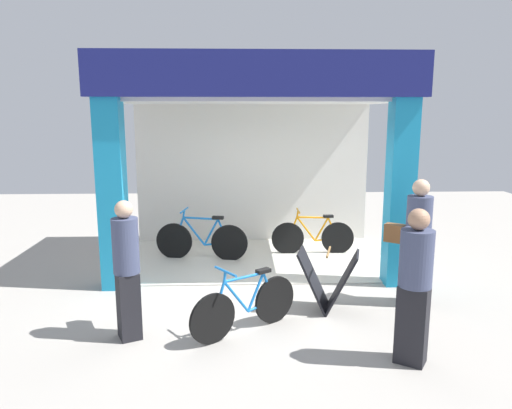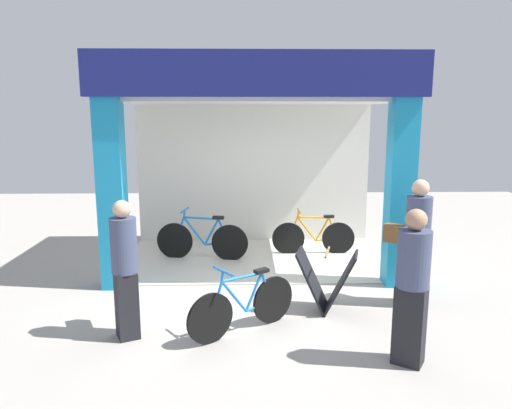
# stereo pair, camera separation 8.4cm
# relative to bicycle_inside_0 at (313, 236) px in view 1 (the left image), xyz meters

# --- Properties ---
(ground_plane) EXTENTS (17.43, 17.43, 0.00)m
(ground_plane) POSITION_rel_bicycle_inside_0_xyz_m (-1.11, -1.64, -0.34)
(ground_plane) COLOR #9E9991
(ground_plane) RESTS_ON ground
(shop_facade) EXTENTS (4.91, 3.03, 3.51)m
(shop_facade) POSITION_rel_bicycle_inside_0_xyz_m (-1.11, -0.23, 1.54)
(shop_facade) COLOR beige
(shop_facade) RESTS_ON ground
(bicycle_inside_0) EXTENTS (1.56, 0.43, 0.86)m
(bicycle_inside_0) POSITION_rel_bicycle_inside_0_xyz_m (0.00, 0.00, 0.00)
(bicycle_inside_0) COLOR black
(bicycle_inside_0) RESTS_ON ground
(bicycle_inside_1) EXTENTS (1.68, 0.46, 0.93)m
(bicycle_inside_1) POSITION_rel_bicycle_inside_0_xyz_m (-2.07, -0.28, 0.03)
(bicycle_inside_1) COLOR black
(bicycle_inside_1) RESTS_ON ground
(bicycle_parked_0) EXTENTS (1.28, 0.94, 0.85)m
(bicycle_parked_0) POSITION_rel_bicycle_inside_0_xyz_m (-1.32, -3.26, -0.00)
(bicycle_parked_0) COLOR black
(bicycle_parked_0) RESTS_ON ground
(sandwich_board_sign) EXTENTS (0.90, 0.68, 0.84)m
(sandwich_board_sign) POSITION_rel_bicycle_inside_0_xyz_m (-0.20, -2.63, 0.07)
(sandwich_board_sign) COLOR black
(sandwich_board_sign) RESTS_ON ground
(pedestrian_0) EXTENTS (0.48, 0.48, 1.69)m
(pedestrian_0) POSITION_rel_bicycle_inside_0_xyz_m (0.44, -4.04, 0.53)
(pedestrian_0) COLOR black
(pedestrian_0) RESTS_ON ground
(pedestrian_1) EXTENTS (0.66, 0.57, 1.77)m
(pedestrian_1) POSITION_rel_bicycle_inside_0_xyz_m (1.04, -2.43, 0.58)
(pedestrian_1) COLOR black
(pedestrian_1) RESTS_ON ground
(pedestrian_2) EXTENTS (0.45, 0.61, 1.67)m
(pedestrian_2) POSITION_rel_bicycle_inside_0_xyz_m (-2.72, -3.33, 0.50)
(pedestrian_2) COLOR black
(pedestrian_2) RESTS_ON ground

